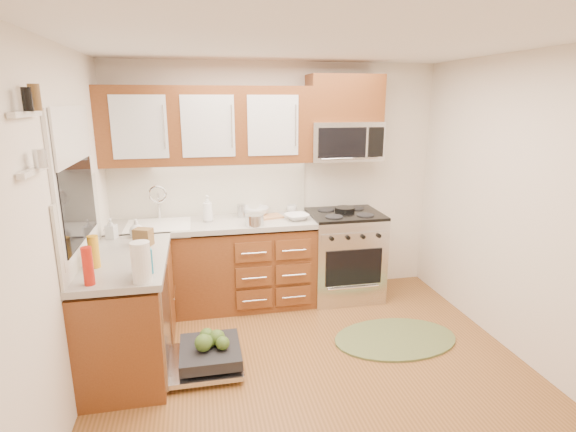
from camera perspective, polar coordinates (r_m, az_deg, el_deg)
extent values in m
plane|color=brown|center=(3.77, 3.77, -19.72)|extent=(3.50, 3.50, 0.00)
plane|color=white|center=(3.14, 4.58, 21.44)|extent=(3.50, 3.50, 0.00)
cube|color=white|center=(4.90, -1.39, 4.33)|extent=(3.50, 0.04, 2.50)
cube|color=white|center=(1.75, 20.48, -16.52)|extent=(3.50, 0.04, 2.50)
cube|color=white|center=(3.25, -27.17, -2.69)|extent=(0.04, 3.50, 2.50)
cube|color=white|center=(4.06, 28.63, 0.37)|extent=(0.04, 3.50, 2.50)
cube|color=#602E15|center=(4.76, -9.35, -6.50)|extent=(2.05, 0.60, 0.85)
cube|color=#602E15|center=(3.95, -19.50, -11.75)|extent=(0.60, 1.25, 0.85)
cube|color=#ABA69C|center=(4.60, -9.59, -1.02)|extent=(2.07, 0.64, 0.05)
cube|color=#ABA69C|center=(3.77, -19.96, -5.25)|extent=(0.64, 1.27, 0.05)
cube|color=beige|center=(4.82, -9.89, 3.46)|extent=(2.05, 0.02, 0.57)
cube|color=beige|center=(3.74, -24.84, -0.92)|extent=(0.02, 1.25, 0.57)
cube|color=#602E15|center=(4.82, 7.17, 14.63)|extent=(0.76, 0.35, 0.47)
cube|color=white|center=(3.61, -25.68, 9.31)|extent=(0.02, 0.96, 0.40)
cube|color=white|center=(2.78, -30.37, 11.12)|extent=(0.04, 0.40, 0.03)
cube|color=white|center=(2.81, -29.58, 5.04)|extent=(0.04, 0.40, 0.03)
cylinder|color=black|center=(4.90, 7.23, 0.88)|extent=(0.25, 0.25, 0.04)
cylinder|color=silver|center=(4.40, -4.29, -0.50)|extent=(0.20, 0.20, 0.11)
cube|color=tan|center=(4.69, -2.52, -0.09)|extent=(0.32, 0.25, 0.02)
cylinder|color=silver|center=(4.71, -5.95, 0.66)|extent=(0.10, 0.10, 0.14)
cylinder|color=white|center=(3.18, -18.15, -5.59)|extent=(0.16, 0.16, 0.28)
cylinder|color=gold|center=(3.58, -23.43, -4.18)|extent=(0.10, 0.10, 0.24)
cylinder|color=red|center=(3.26, -24.07, -5.83)|extent=(0.09, 0.09, 0.26)
cube|color=brown|center=(3.99, -17.90, -2.55)|extent=(0.17, 0.15, 0.15)
cube|color=teal|center=(3.35, -17.80, -5.51)|extent=(0.12, 0.09, 0.18)
imported|color=#999999|center=(4.60, 1.14, -0.11)|extent=(0.28, 0.28, 0.06)
imported|color=#999999|center=(4.77, -4.15, 0.59)|extent=(0.38, 0.38, 0.09)
imported|color=#999999|center=(4.87, 0.50, 0.88)|extent=(0.12, 0.12, 0.09)
imported|color=#999999|center=(4.58, -10.17, 0.93)|extent=(0.12, 0.13, 0.27)
imported|color=#999999|center=(4.26, -21.54, -1.48)|extent=(0.11, 0.11, 0.19)
imported|color=#999999|center=(4.23, -18.70, -1.49)|extent=(0.13, 0.13, 0.16)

